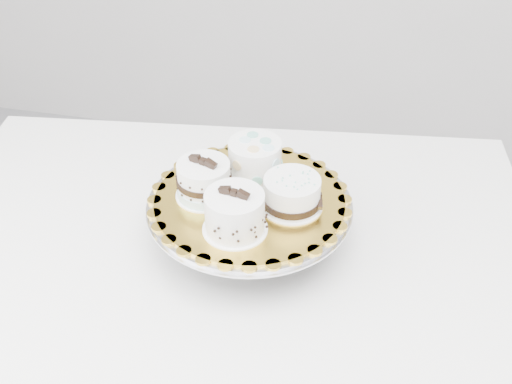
% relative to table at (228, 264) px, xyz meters
% --- Properties ---
extents(table, '(1.35, 0.99, 0.75)m').
position_rel_table_xyz_m(table, '(0.00, 0.00, 0.00)').
color(table, white).
rests_on(table, floor).
extents(cake_stand, '(0.39, 0.39, 0.11)m').
position_rel_table_xyz_m(cake_stand, '(0.05, -0.01, 0.15)').
color(cake_stand, gray).
rests_on(cake_stand, table).
extents(cake_board, '(0.42, 0.42, 0.01)m').
position_rel_table_xyz_m(cake_board, '(0.05, -0.01, 0.18)').
color(cake_board, gold).
rests_on(cake_board, cake_stand).
extents(cake_swirl, '(0.12, 0.12, 0.09)m').
position_rel_table_xyz_m(cake_swirl, '(0.04, -0.10, 0.22)').
color(cake_swirl, white).
rests_on(cake_swirl, cake_board).
extents(cake_banded, '(0.13, 0.13, 0.09)m').
position_rel_table_xyz_m(cake_banded, '(-0.04, -0.01, 0.22)').
color(cake_banded, white).
rests_on(cake_banded, cake_board).
extents(cake_dots, '(0.13, 0.13, 0.08)m').
position_rel_table_xyz_m(cake_dots, '(0.04, 0.07, 0.22)').
color(cake_dots, white).
rests_on(cake_dots, cake_board).
extents(cake_ribbon, '(0.12, 0.12, 0.06)m').
position_rel_table_xyz_m(cake_ribbon, '(0.13, -0.01, 0.21)').
color(cake_ribbon, white).
rests_on(cake_ribbon, cake_board).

